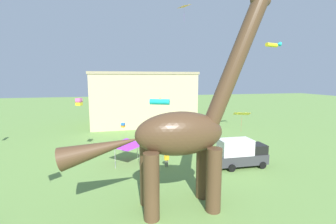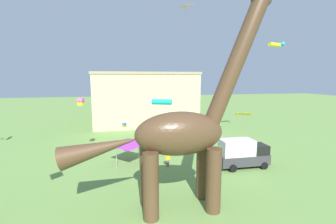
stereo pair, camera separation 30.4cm
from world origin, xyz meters
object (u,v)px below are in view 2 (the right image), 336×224
(person_photographer, at_px, (168,159))
(kite_high_right, at_px, (276,45))
(dinosaur_sculpture, at_px, (178,134))
(festival_canopy_tent, at_px, (128,142))
(kite_apex, at_px, (186,6))
(kite_mid_left, at_px, (81,102))
(kite_drifting, at_px, (124,125))
(kite_trailing, at_px, (243,114))
(kite_mid_right, at_px, (162,102))
(parked_box_truck, at_px, (242,153))

(person_photographer, distance_m, kite_high_right, 24.18)
(dinosaur_sculpture, relative_size, kite_high_right, 7.03)
(person_photographer, bearing_deg, dinosaur_sculpture, -20.82)
(festival_canopy_tent, height_order, kite_apex, kite_apex)
(kite_mid_left, bearing_deg, kite_apex, -20.13)
(kite_apex, bearing_deg, dinosaur_sculpture, -108.70)
(kite_drifting, bearing_deg, kite_trailing, -13.56)
(dinosaur_sculpture, height_order, kite_mid_right, dinosaur_sculpture)
(dinosaur_sculpture, relative_size, festival_canopy_tent, 5.10)
(person_photographer, height_order, kite_mid_right, kite_mid_right)
(dinosaur_sculpture, relative_size, kite_apex, 9.11)
(parked_box_truck, distance_m, kite_mid_left, 20.13)
(dinosaur_sculpture, distance_m, festival_canopy_tent, 11.42)
(kite_drifting, xyz_separation_m, kite_mid_right, (6.25, 9.59, 1.61))
(kite_trailing, height_order, kite_drifting, kite_trailing)
(kite_trailing, relative_size, kite_mid_right, 0.71)
(dinosaur_sculpture, bearing_deg, person_photographer, 83.99)
(parked_box_truck, distance_m, kite_high_right, 19.19)
(festival_canopy_tent, bearing_deg, dinosaur_sculpture, -72.45)
(dinosaur_sculpture, xyz_separation_m, kite_apex, (3.31, 9.77, 11.85))
(dinosaur_sculpture, height_order, parked_box_truck, dinosaur_sculpture)
(dinosaur_sculpture, height_order, kite_trailing, dinosaur_sculpture)
(kite_apex, relative_size, kite_mid_left, 1.95)
(kite_drifting, height_order, kite_mid_left, kite_mid_left)
(dinosaur_sculpture, distance_m, kite_trailing, 11.82)
(parked_box_truck, xyz_separation_m, kite_trailing, (0.42, 0.81, 4.24))
(kite_trailing, relative_size, kite_drifting, 4.60)
(kite_trailing, relative_size, kite_mid_left, 2.52)
(dinosaur_sculpture, bearing_deg, kite_mid_left, 122.44)
(person_photographer, height_order, kite_trailing, kite_trailing)
(parked_box_truck, xyz_separation_m, kite_mid_left, (-17.76, 7.84, 5.31))
(kite_apex, bearing_deg, kite_mid_right, 94.01)
(dinosaur_sculpture, height_order, person_photographer, dinosaur_sculpture)
(dinosaur_sculpture, distance_m, kite_mid_left, 16.73)
(dinosaur_sculpture, bearing_deg, kite_high_right, 39.84)
(parked_box_truck, bearing_deg, festival_canopy_tent, 162.82)
(parked_box_truck, height_order, kite_trailing, kite_trailing)
(parked_box_truck, height_order, kite_mid_left, kite_mid_left)
(kite_high_right, bearing_deg, kite_apex, -159.71)
(kite_high_right, distance_m, kite_mid_left, 29.20)
(parked_box_truck, relative_size, kite_drifting, 11.41)
(kite_trailing, height_order, kite_mid_left, kite_mid_left)
(dinosaur_sculpture, relative_size, person_photographer, 10.62)
(kite_trailing, height_order, kite_mid_right, kite_mid_right)
(kite_mid_left, bearing_deg, parked_box_truck, -23.82)
(kite_trailing, bearing_deg, kite_mid_left, 158.86)
(kite_trailing, bearing_deg, dinosaur_sculpture, -142.66)
(kite_drifting, bearing_deg, kite_high_right, 13.15)
(kite_drifting, bearing_deg, dinosaur_sculpture, -70.50)
(dinosaur_sculpture, relative_size, kite_trailing, 7.07)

